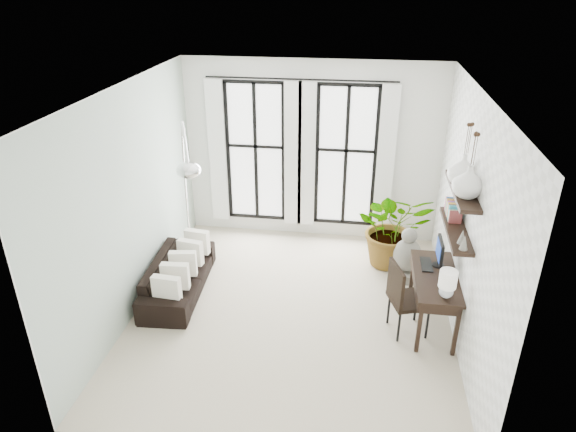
% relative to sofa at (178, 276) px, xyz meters
% --- Properties ---
extents(floor, '(5.00, 5.00, 0.00)m').
position_rel_sofa_xyz_m(floor, '(1.80, -0.28, -0.28)').
color(floor, '#C3B49B').
rests_on(floor, ground).
extents(ceiling, '(5.00, 5.00, 0.00)m').
position_rel_sofa_xyz_m(ceiling, '(1.80, -0.28, 2.92)').
color(ceiling, white).
rests_on(ceiling, wall_back).
extents(wall_left, '(0.00, 5.00, 5.00)m').
position_rel_sofa_xyz_m(wall_left, '(-0.45, -0.28, 1.32)').
color(wall_left, '#A6B9AC').
rests_on(wall_left, floor).
extents(wall_right, '(0.00, 5.00, 5.00)m').
position_rel_sofa_xyz_m(wall_right, '(4.05, -0.28, 1.32)').
color(wall_right, white).
rests_on(wall_right, floor).
extents(wall_back, '(4.50, 0.00, 4.50)m').
position_rel_sofa_xyz_m(wall_back, '(1.80, 2.22, 1.32)').
color(wall_back, white).
rests_on(wall_back, floor).
extents(windows, '(3.26, 0.13, 2.65)m').
position_rel_sofa_xyz_m(windows, '(1.60, 2.15, 1.28)').
color(windows, white).
rests_on(windows, wall_back).
extents(wall_shelves, '(0.25, 1.30, 0.60)m').
position_rel_sofa_xyz_m(wall_shelves, '(3.91, -0.24, 1.45)').
color(wall_shelves, black).
rests_on(wall_shelves, wall_right).
extents(sofa, '(0.85, 1.93, 0.55)m').
position_rel_sofa_xyz_m(sofa, '(0.00, 0.00, 0.00)').
color(sofa, black).
rests_on(sofa, floor).
extents(throw_pillows, '(0.40, 1.52, 0.40)m').
position_rel_sofa_xyz_m(throw_pillows, '(0.10, 0.00, 0.22)').
color(throw_pillows, white).
rests_on(throw_pillows, sofa).
extents(plant, '(1.35, 1.21, 1.35)m').
position_rel_sofa_xyz_m(plant, '(3.25, 1.32, 0.40)').
color(plant, '#2D7228').
rests_on(plant, floor).
extents(desk, '(0.57, 1.35, 1.19)m').
position_rel_sofa_xyz_m(desk, '(3.74, -0.33, 0.47)').
color(desk, black).
rests_on(desk, floor).
extents(desk_chair, '(0.63, 0.63, 1.05)m').
position_rel_sofa_xyz_m(desk_chair, '(3.33, -0.50, 0.32)').
color(desk_chair, black).
rests_on(desk_chair, floor).
extents(arc_lamp, '(0.77, 1.23, 2.59)m').
position_rel_sofa_xyz_m(arc_lamp, '(0.10, 0.47, 1.69)').
color(arc_lamp, silver).
rests_on(arc_lamp, floor).
extents(buddha, '(0.49, 0.49, 0.88)m').
position_rel_sofa_xyz_m(buddha, '(3.48, 0.90, 0.10)').
color(buddha, gray).
rests_on(buddha, floor).
extents(vase_a, '(0.37, 0.37, 0.38)m').
position_rel_sofa_xyz_m(vase_a, '(3.91, -0.53, 1.99)').
color(vase_a, white).
rests_on(vase_a, shelf_upper).
extents(vase_b, '(0.37, 0.37, 0.38)m').
position_rel_sofa_xyz_m(vase_b, '(3.91, -0.13, 1.99)').
color(vase_b, white).
rests_on(vase_b, shelf_upper).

